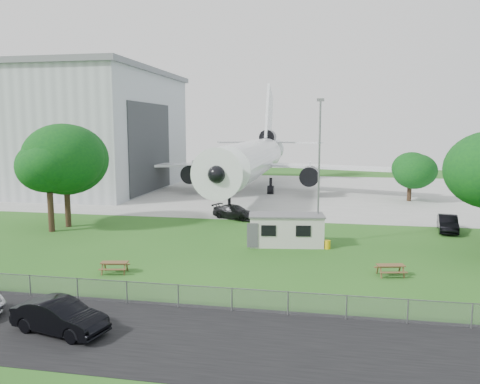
% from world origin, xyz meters
% --- Properties ---
extents(ground, '(160.00, 160.00, 0.00)m').
position_xyz_m(ground, '(0.00, 0.00, 0.00)').
color(ground, '#367025').
extents(asphalt_strip, '(120.00, 8.00, 0.02)m').
position_xyz_m(asphalt_strip, '(0.00, -13.00, 0.01)').
color(asphalt_strip, black).
rests_on(asphalt_strip, ground).
extents(concrete_apron, '(120.00, 46.00, 0.03)m').
position_xyz_m(concrete_apron, '(0.00, 38.00, 0.01)').
color(concrete_apron, '#B7B7B2').
rests_on(concrete_apron, ground).
extents(hangar, '(43.00, 31.00, 18.55)m').
position_xyz_m(hangar, '(-37.97, 36.00, 9.41)').
color(hangar, '#B2B7BC').
rests_on(hangar, ground).
extents(airliner, '(46.36, 47.73, 17.69)m').
position_xyz_m(airliner, '(-2.00, 35.86, 5.27)').
color(airliner, white).
rests_on(airliner, ground).
extents(site_cabin, '(6.91, 3.52, 2.62)m').
position_xyz_m(site_cabin, '(5.65, 5.23, 1.31)').
color(site_cabin, beige).
rests_on(site_cabin, ground).
extents(picnic_west, '(2.05, 1.81, 0.76)m').
position_xyz_m(picnic_west, '(-5.15, -4.43, 0.00)').
color(picnic_west, brown).
rests_on(picnic_west, ground).
extents(picnic_east, '(2.08, 1.85, 0.76)m').
position_xyz_m(picnic_east, '(13.16, -1.68, 0.00)').
color(picnic_east, brown).
rests_on(picnic_east, ground).
extents(fence, '(58.00, 0.04, 1.30)m').
position_xyz_m(fence, '(0.00, -9.50, 0.00)').
color(fence, gray).
rests_on(fence, ground).
extents(lamp_mast, '(0.16, 0.16, 12.00)m').
position_xyz_m(lamp_mast, '(8.20, 6.20, 6.00)').
color(lamp_mast, slate).
rests_on(lamp_mast, ground).
extents(tree_west_big, '(8.34, 8.34, 10.77)m').
position_xyz_m(tree_west_big, '(-16.26, 8.62, 6.59)').
color(tree_west_big, '#382619').
rests_on(tree_west_big, ground).
extents(tree_west_small, '(6.22, 6.22, 9.51)m').
position_xyz_m(tree_west_small, '(-16.63, 6.33, 6.38)').
color(tree_west_small, '#382619').
rests_on(tree_west_small, ground).
extents(tree_far_apron, '(5.87, 5.87, 7.36)m').
position_xyz_m(tree_far_apron, '(19.73, 31.57, 4.41)').
color(tree_far_apron, '#382619').
rests_on(tree_far_apron, ground).
extents(car_centre_sedan, '(5.10, 2.74, 1.60)m').
position_xyz_m(car_centre_sedan, '(-3.60, -13.60, 0.80)').
color(car_centre_sedan, black).
rests_on(car_centre_sedan, ground).
extents(car_ne_sedan, '(2.36, 4.94, 1.56)m').
position_xyz_m(car_ne_sedan, '(20.18, 13.00, 0.78)').
color(car_ne_sedan, black).
rests_on(car_ne_sedan, ground).
extents(car_apron_van, '(5.46, 3.83, 1.47)m').
position_xyz_m(car_apron_van, '(-0.76, 15.52, 0.73)').
color(car_apron_van, black).
rests_on(car_apron_van, ground).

